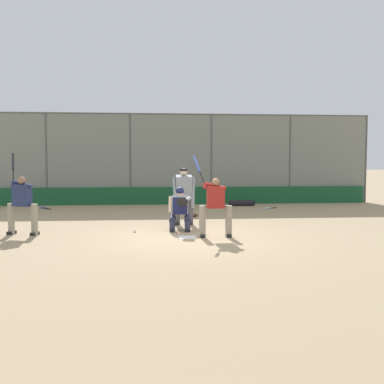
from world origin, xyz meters
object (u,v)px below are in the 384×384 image
at_px(spare_bat_by_padding, 45,208).
at_px(equipment_bag_dugout_side, 242,203).
at_px(batter_at_plate, 215,205).
at_px(fielding_glove_on_dirt, 193,215).
at_px(spare_bat_near_backstop, 267,208).
at_px(catcher_behind_plate, 180,208).
at_px(umpire_home, 184,195).
at_px(baseball_loose, 135,231).
at_px(batter_on_deck, 22,203).

distance_m(spare_bat_by_padding, equipment_bag_dugout_side, 7.94).
bearing_deg(batter_at_plate, fielding_glove_on_dirt, -86.70).
xyz_separation_m(batter_at_plate, spare_bat_by_padding, (5.72, -7.05, -0.76)).
distance_m(batter_at_plate, spare_bat_near_backstop, 6.82).
distance_m(catcher_behind_plate, umpire_home, 1.17).
bearing_deg(umpire_home, spare_bat_by_padding, -44.56).
bearing_deg(baseball_loose, fielding_glove_on_dirt, -120.65).
distance_m(batter_at_plate, fielding_glove_on_dirt, 4.07).
bearing_deg(fielding_glove_on_dirt, catcher_behind_plate, 77.98).
distance_m(spare_bat_near_backstop, baseball_loose, 7.16).
distance_m(umpire_home, equipment_bag_dugout_side, 6.06).
relative_size(fielding_glove_on_dirt, equipment_bag_dugout_side, 0.27).
relative_size(batter_at_plate, equipment_bag_dugout_side, 1.74).
height_order(umpire_home, spare_bat_near_backstop, umpire_home).
height_order(batter_at_plate, fielding_glove_on_dirt, batter_at_plate).
bearing_deg(baseball_loose, spare_bat_by_padding, -58.80).
xyz_separation_m(fielding_glove_on_dirt, baseball_loose, (1.83, 3.09, -0.02)).
height_order(batter_on_deck, equipment_bag_dugout_side, batter_on_deck).
bearing_deg(spare_bat_near_backstop, baseball_loose, 16.93).
distance_m(batter_on_deck, fielding_glove_on_dirt, 5.70).
relative_size(batter_at_plate, baseball_loose, 27.21).
distance_m(baseball_loose, equipment_bag_dugout_side, 7.80).
distance_m(spare_bat_by_padding, fielding_glove_on_dirt, 6.34).
bearing_deg(baseball_loose, umpire_home, -137.52).
relative_size(catcher_behind_plate, batter_on_deck, 0.56).
relative_size(spare_bat_by_padding, equipment_bag_dugout_side, 0.66).
bearing_deg(spare_bat_by_padding, batter_at_plate, -176.47).
relative_size(batter_at_plate, batter_on_deck, 0.97).
bearing_deg(batter_on_deck, batter_at_plate, -171.19).
relative_size(umpire_home, spare_bat_by_padding, 2.18).
distance_m(umpire_home, fielding_glove_on_dirt, 2.06).
bearing_deg(spare_bat_by_padding, umpire_home, -169.20).
distance_m(catcher_behind_plate, baseball_loose, 1.34).
bearing_deg(spare_bat_by_padding, baseball_loose, 175.70).
relative_size(batter_at_plate, spare_bat_by_padding, 2.64).
height_order(batter_at_plate, baseball_loose, batter_at_plate).
xyz_separation_m(catcher_behind_plate, fielding_glove_on_dirt, (-0.63, -2.95, -0.55)).
bearing_deg(spare_bat_by_padding, catcher_behind_plate, -176.14).
height_order(batter_on_deck, spare_bat_near_backstop, batter_on_deck).
height_order(umpire_home, spare_bat_by_padding, umpire_home).
relative_size(catcher_behind_plate, equipment_bag_dugout_side, 1.01).
xyz_separation_m(spare_bat_by_padding, fielding_glove_on_dirt, (-5.55, 3.05, 0.02)).
xyz_separation_m(spare_bat_near_backstop, spare_bat_by_padding, (8.62, -0.93, 0.00)).
bearing_deg(batter_on_deck, umpire_home, -143.63).
xyz_separation_m(batter_on_deck, spare_bat_by_padding, (0.90, -6.26, -0.77)).
relative_size(catcher_behind_plate, baseball_loose, 15.86).
bearing_deg(catcher_behind_plate, batter_at_plate, 131.92).
bearing_deg(baseball_loose, batter_at_plate, 155.50).
height_order(catcher_behind_plate, equipment_bag_dugout_side, catcher_behind_plate).
bearing_deg(batter_on_deck, catcher_behind_plate, -158.19).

